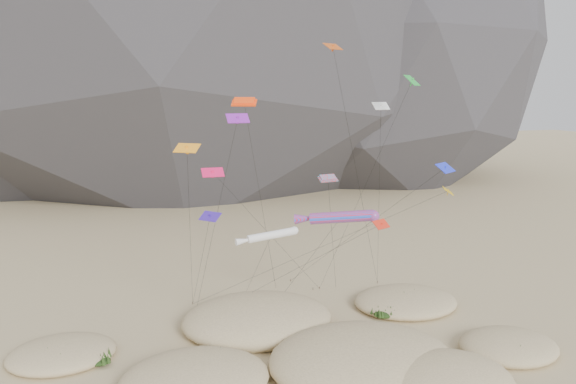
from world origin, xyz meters
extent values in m
ellipsoid|color=#2B2B30|center=(-37.00, 123.00, 44.00)|extent=(136.20, 127.83, 116.00)
ellipsoid|color=black|center=(56.00, 110.00, 38.00)|extent=(130.55, 126.41, 100.00)
ellipsoid|color=#CCB789|center=(8.58, -2.36, 0.81)|extent=(11.53, 9.80, 3.59)
ellipsoid|color=#CCB789|center=(-11.14, 4.37, 0.70)|extent=(12.64, 10.74, 3.13)
ellipsoid|color=#CCB789|center=(3.49, 3.09, 0.90)|extent=(16.88, 14.34, 4.02)
ellipsoid|color=#CCB789|center=(18.30, 2.15, 0.50)|extent=(9.56, 8.12, 2.24)
ellipsoid|color=#CCB789|center=(-3.14, 14.68, 0.87)|extent=(15.84, 13.47, 3.84)
ellipsoid|color=#CCB789|center=(14.60, 15.30, 0.53)|extent=(12.06, 10.25, 2.35)
ellipsoid|color=#CCB789|center=(-22.17, 13.20, 0.47)|extent=(9.79, 8.32, 2.10)
ellipsoid|color=black|center=(8.85, -2.67, 1.00)|extent=(3.47, 2.97, 1.04)
ellipsoid|color=black|center=(-11.72, 5.46, 0.80)|extent=(3.15, 2.69, 0.94)
ellipsoid|color=black|center=(-8.59, 6.71, 0.70)|extent=(1.84, 1.57, 0.55)
ellipsoid|color=black|center=(3.79, 5.13, 1.10)|extent=(3.70, 3.16, 1.11)
ellipsoid|color=black|center=(5.43, 6.91, 1.00)|extent=(2.86, 2.45, 0.86)
ellipsoid|color=black|center=(-0.34, 1.34, 0.90)|extent=(2.77, 2.37, 0.83)
ellipsoid|color=black|center=(17.66, 1.03, 0.60)|extent=(2.62, 2.24, 0.79)
ellipsoid|color=black|center=(-1.29, 17.11, 1.00)|extent=(2.61, 2.23, 0.78)
ellipsoid|color=black|center=(0.81, 15.50, 0.90)|extent=(2.35, 2.01, 0.71)
ellipsoid|color=black|center=(15.33, 15.37, 0.70)|extent=(2.18, 1.86, 0.65)
ellipsoid|color=black|center=(10.53, 12.54, 0.60)|extent=(2.48, 2.12, 0.74)
ellipsoid|color=black|center=(-23.23, 11.82, 0.50)|extent=(2.58, 2.21, 0.77)
ellipsoid|color=black|center=(-18.80, 10.72, 0.40)|extent=(1.94, 1.66, 0.58)
cylinder|color=#3F2D1E|center=(-5.61, 20.91, 0.15)|extent=(0.08, 0.08, 0.30)
cylinder|color=#3F2D1E|center=(-0.31, 22.52, 0.15)|extent=(0.08, 0.08, 0.30)
cylinder|color=#3F2D1E|center=(6.20, 23.42, 0.15)|extent=(0.08, 0.08, 0.30)
cylinder|color=#3F2D1E|center=(4.48, 27.29, 0.15)|extent=(0.08, 0.08, 0.30)
cylinder|color=#3F2D1E|center=(7.06, 23.44, 0.15)|extent=(0.08, 0.08, 0.30)
cylinder|color=#3F2D1E|center=(-8.79, 22.99, 0.15)|extent=(0.08, 0.08, 0.30)
cylinder|color=#3F2D1E|center=(14.90, 23.16, 0.15)|extent=(0.08, 0.08, 0.30)
cylinder|color=#3F2D1E|center=(-8.86, 20.11, 0.15)|extent=(0.08, 0.08, 0.30)
cylinder|color=#FF1A21|center=(5.70, 13.57, 11.46)|extent=(6.42, 4.29, 1.89)
sphere|color=#FF1A21|center=(8.58, 11.98, 11.73)|extent=(1.27, 1.27, 1.27)
cone|color=#FF1A21|center=(2.54, 15.33, 11.13)|extent=(2.92, 2.27, 1.35)
cylinder|color=black|center=(3.32, 17.31, 5.73)|extent=(4.79, 7.49, 11.48)
cylinder|color=silver|center=(-3.05, 9.29, 11.28)|extent=(4.74, 1.30, 1.07)
sphere|color=silver|center=(-0.74, 9.57, 11.46)|extent=(0.78, 0.78, 0.78)
cone|color=silver|center=(-5.58, 8.98, 11.04)|extent=(1.97, 0.89, 0.80)
cylinder|color=black|center=(-2.60, 16.95, 5.64)|extent=(0.91, 15.34, 11.30)
cube|color=#FF3E0D|center=(-4.03, 15.59, 23.26)|extent=(2.64, 1.94, 0.73)
cube|color=#FF3E0D|center=(-4.03, 15.59, 23.45)|extent=(2.22, 1.58, 0.71)
cylinder|color=black|center=(-1.02, 20.58, 11.63)|extent=(6.05, 10.00, 23.27)
cube|color=#FF1A1E|center=(3.16, 11.03, 15.98)|extent=(2.00, 1.07, 0.55)
cube|color=#FF1A1E|center=(3.16, 11.03, 16.15)|extent=(1.69, 0.87, 0.54)
cylinder|color=black|center=(6.24, 17.29, 7.99)|extent=(6.18, 12.54, 15.99)
cube|color=#391CA4|center=(-8.13, 12.88, 12.61)|extent=(2.16, 2.22, 0.73)
cube|color=#391CA4|center=(-8.13, 12.88, 12.46)|extent=(0.31, 0.31, 0.70)
cylinder|color=black|center=(-8.46, 17.94, 6.33)|extent=(0.68, 10.13, 12.58)
cube|color=#E0AD0B|center=(16.38, 10.60, 14.18)|extent=(1.76, 2.15, 0.69)
cube|color=#E0AD0B|center=(16.38, 10.60, 14.03)|extent=(0.28, 0.29, 0.66)
cylinder|color=black|center=(3.80, 16.80, 7.12)|extent=(25.19, 12.41, 14.15)
cube|color=red|center=(7.91, 8.82, 11.64)|extent=(1.96, 1.50, 0.75)
cube|color=red|center=(7.91, 8.82, 11.49)|extent=(0.30, 0.32, 0.59)
cylinder|color=black|center=(1.15, 14.86, 5.84)|extent=(13.54, 12.12, 11.61)
cube|color=white|center=(11.22, 16.25, 22.81)|extent=(1.93, 1.10, 0.81)
cube|color=white|center=(11.22, 16.25, 22.66)|extent=(0.25, 0.31, 0.61)
cylinder|color=black|center=(13.06, 19.71, 11.43)|extent=(3.72, 6.94, 22.77)
cube|color=purple|center=(-5.54, 11.72, 21.93)|extent=(2.10, 1.09, 0.85)
cube|color=purple|center=(-5.54, 11.72, 21.78)|extent=(0.26, 0.28, 0.70)
cylinder|color=black|center=(-7.20, 15.91, 10.99)|extent=(3.35, 8.42, 21.89)
cube|color=green|center=(12.16, 11.43, 25.44)|extent=(2.56, 2.61, 1.07)
cube|color=green|center=(12.16, 11.43, 25.29)|extent=(0.47, 0.47, 0.82)
cylinder|color=black|center=(9.61, 17.43, 12.74)|extent=(5.13, 12.05, 25.40)
cube|color=orange|center=(-10.54, 9.39, 19.57)|extent=(2.44, 2.18, 0.72)
cube|color=orange|center=(-10.54, 9.39, 19.42)|extent=(0.31, 0.29, 0.75)
cylinder|color=black|center=(-9.66, 16.19, 9.81)|extent=(1.78, 13.62, 19.53)
cube|color=#1B2CE6|center=(12.97, 6.06, 17.33)|extent=(2.47, 2.16, 0.81)
cube|color=#1B2CE6|center=(12.97, 6.06, 17.18)|extent=(0.35, 0.34, 0.75)
cylinder|color=black|center=(8.72, 16.67, 8.69)|extent=(8.52, 21.26, 17.30)
cube|color=#E71556|center=(-8.17, 10.53, 17.19)|extent=(1.98, 1.04, 0.74)
cube|color=#E71556|center=(-8.17, 10.53, 17.04)|extent=(0.24, 0.21, 0.68)
cylinder|color=black|center=(-0.55, 16.98, 8.62)|extent=(15.26, 12.94, 17.16)
cube|color=#BF4912|center=(5.78, 16.82, 28.96)|extent=(2.33, 1.91, 0.70)
cube|color=#BF4912|center=(5.78, 16.82, 28.81)|extent=(0.30, 0.27, 0.71)
cylinder|color=black|center=(10.34, 19.99, 14.51)|extent=(9.16, 6.38, 28.92)
camera|label=1|loc=(-16.51, -39.21, 24.46)|focal=35.00mm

